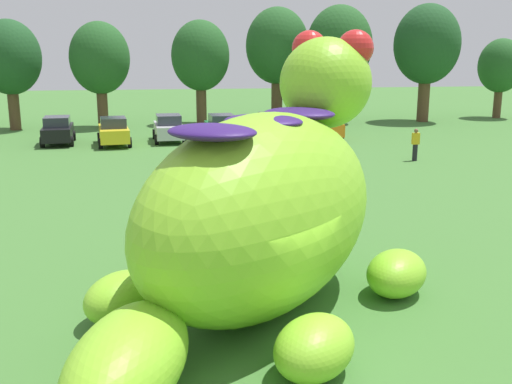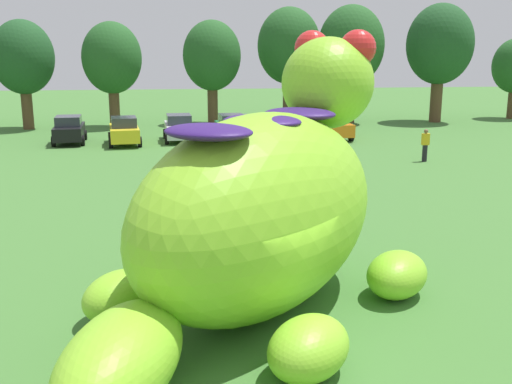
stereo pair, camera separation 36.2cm
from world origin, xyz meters
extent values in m
plane|color=#427533|center=(0.00, 0.00, 0.00)|extent=(160.00, 160.00, 0.00)
ellipsoid|color=#8CD12D|center=(-0.15, 1.65, 2.22)|extent=(7.97, 8.63, 4.43)
ellipsoid|color=#8CD12D|center=(1.92, 4.28, 4.91)|extent=(3.43, 3.47, 2.34)
sphere|color=red|center=(1.63, 4.95, 5.79)|extent=(0.94, 0.94, 0.94)
sphere|color=red|center=(2.64, 4.16, 5.79)|extent=(0.94, 0.94, 0.94)
ellipsoid|color=navy|center=(0.94, 3.04, 4.26)|extent=(2.27, 2.21, 0.30)
ellipsoid|color=navy|center=(-0.15, 1.65, 4.26)|extent=(2.27, 2.21, 0.30)
ellipsoid|color=navy|center=(-1.37, 0.10, 4.26)|extent=(2.27, 2.21, 0.30)
ellipsoid|color=#8CD12D|center=(-0.75, 4.87, 0.54)|extent=(2.24, 2.33, 1.08)
ellipsoid|color=#8CD12D|center=(3.12, 1.83, 0.54)|extent=(2.24, 2.33, 1.08)
ellipsoid|color=#8CD12D|center=(-3.28, 1.35, 0.54)|extent=(2.24, 2.33, 1.08)
ellipsoid|color=#8CD12D|center=(0.28, -1.46, 0.54)|extent=(2.24, 2.33, 1.08)
ellipsoid|color=#8CD12D|center=(-2.96, -1.91, 0.78)|extent=(2.79, 3.92, 1.55)
cube|color=black|center=(-8.84, 27.66, 0.72)|extent=(2.06, 4.23, 0.80)
cube|color=#2D333D|center=(-8.83, 27.51, 1.42)|extent=(1.67, 2.09, 0.60)
cylinder|color=black|center=(-9.80, 28.85, 0.32)|extent=(0.30, 0.66, 0.64)
cylinder|color=black|center=(-8.11, 29.00, 0.32)|extent=(0.30, 0.66, 0.64)
cylinder|color=black|center=(-9.58, 26.32, 0.32)|extent=(0.30, 0.66, 0.64)
cylinder|color=black|center=(-7.88, 26.47, 0.32)|extent=(0.30, 0.66, 0.64)
cube|color=yellow|center=(-5.37, 26.64, 0.72)|extent=(2.18, 4.28, 0.80)
cube|color=#2D333D|center=(-5.35, 26.49, 1.42)|extent=(1.72, 2.13, 0.60)
cylinder|color=black|center=(-6.37, 27.80, 0.32)|extent=(0.32, 0.66, 0.64)
cylinder|color=black|center=(-4.68, 28.01, 0.32)|extent=(0.32, 0.66, 0.64)
cylinder|color=black|center=(-6.06, 25.28, 0.32)|extent=(0.32, 0.66, 0.64)
cylinder|color=black|center=(-4.37, 25.48, 0.32)|extent=(0.32, 0.66, 0.64)
cube|color=#B7BABF|center=(-2.00, 27.71, 0.72)|extent=(1.95, 4.20, 0.80)
cube|color=#2D333D|center=(-1.99, 27.56, 1.42)|extent=(1.62, 2.06, 0.60)
cylinder|color=black|center=(-2.93, 28.92, 0.32)|extent=(0.28, 0.65, 0.64)
cylinder|color=black|center=(-1.23, 29.03, 0.32)|extent=(0.28, 0.65, 0.64)
cylinder|color=black|center=(-2.77, 26.38, 0.32)|extent=(0.28, 0.65, 0.64)
cylinder|color=black|center=(-1.07, 26.49, 0.32)|extent=(0.28, 0.65, 0.64)
cube|color=#1E7238|center=(1.36, 27.33, 0.72)|extent=(1.96, 4.20, 0.80)
cube|color=#2D333D|center=(1.37, 27.19, 1.42)|extent=(1.62, 2.06, 0.60)
cylinder|color=black|center=(0.43, 28.55, 0.32)|extent=(0.28, 0.65, 0.64)
cylinder|color=black|center=(2.12, 28.66, 0.32)|extent=(0.28, 0.65, 0.64)
cylinder|color=black|center=(0.59, 26.01, 0.32)|extent=(0.28, 0.65, 0.64)
cylinder|color=black|center=(2.29, 26.12, 0.32)|extent=(0.28, 0.65, 0.64)
cube|color=#2347B7|center=(4.68, 27.76, 0.72)|extent=(1.78, 4.13, 0.80)
cube|color=#2D333D|center=(4.68, 27.61, 1.42)|extent=(1.53, 2.00, 0.60)
cylinder|color=black|center=(3.80, 29.02, 0.32)|extent=(0.25, 0.64, 0.64)
cylinder|color=black|center=(5.50, 29.05, 0.32)|extent=(0.25, 0.64, 0.64)
cylinder|color=black|center=(3.85, 26.48, 0.32)|extent=(0.25, 0.64, 0.64)
cylinder|color=black|center=(5.55, 26.51, 0.32)|extent=(0.25, 0.64, 0.64)
cube|color=orange|center=(8.06, 27.47, 0.72)|extent=(1.92, 4.19, 0.80)
cube|color=#2D333D|center=(8.06, 27.32, 1.42)|extent=(1.60, 2.05, 0.60)
cylinder|color=black|center=(7.14, 28.69, 0.32)|extent=(0.27, 0.65, 0.64)
cylinder|color=black|center=(8.83, 28.78, 0.32)|extent=(0.27, 0.65, 0.64)
cylinder|color=black|center=(7.28, 26.15, 0.32)|extent=(0.27, 0.65, 0.64)
cylinder|color=black|center=(8.97, 26.25, 0.32)|extent=(0.27, 0.65, 0.64)
cylinder|color=brown|center=(-13.07, 35.11, 1.39)|extent=(0.79, 0.79, 2.77)
ellipsoid|color=#1E4C23|center=(-13.07, 35.11, 5.22)|extent=(4.44, 4.44, 5.33)
cylinder|color=brown|center=(-6.81, 35.42, 1.37)|extent=(0.78, 0.78, 2.74)
ellipsoid|color=#235623|center=(-6.81, 35.42, 5.15)|extent=(4.38, 4.38, 5.26)
cylinder|color=brown|center=(0.67, 36.79, 1.41)|extent=(0.80, 0.80, 2.82)
ellipsoid|color=#235623|center=(0.67, 36.79, 5.29)|extent=(4.50, 4.50, 5.41)
cylinder|color=brown|center=(7.07, 38.64, 1.61)|extent=(0.92, 0.92, 3.22)
ellipsoid|color=#235623|center=(7.07, 38.64, 6.05)|extent=(5.15, 5.15, 6.18)
cylinder|color=brown|center=(11.50, 35.86, 1.61)|extent=(0.92, 0.92, 3.22)
ellipsoid|color=#235623|center=(11.50, 35.86, 6.06)|extent=(5.16, 5.16, 6.19)
cylinder|color=brown|center=(18.67, 35.67, 1.64)|extent=(0.94, 0.94, 3.28)
ellipsoid|color=#1E4C23|center=(18.67, 35.67, 6.16)|extent=(5.25, 5.25, 6.30)
cylinder|color=brown|center=(26.11, 37.23, 1.18)|extent=(0.67, 0.67, 2.35)
ellipsoid|color=#235623|center=(26.11, 37.23, 4.42)|extent=(3.76, 3.76, 4.52)
cylinder|color=#726656|center=(0.69, 21.50, 0.44)|extent=(0.26, 0.26, 0.88)
cube|color=black|center=(0.69, 21.50, 1.18)|extent=(0.38, 0.22, 0.60)
sphere|color=tan|center=(0.69, 21.50, 1.60)|extent=(0.22, 0.22, 0.22)
cylinder|color=black|center=(10.81, 18.76, 0.44)|extent=(0.26, 0.26, 0.88)
cube|color=gold|center=(10.81, 18.76, 1.18)|extent=(0.38, 0.22, 0.60)
sphere|color=brown|center=(10.81, 18.76, 1.60)|extent=(0.22, 0.22, 0.22)
camera|label=1|loc=(-2.24, -11.04, 5.75)|focal=42.19mm
camera|label=2|loc=(-1.88, -11.09, 5.75)|focal=42.19mm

